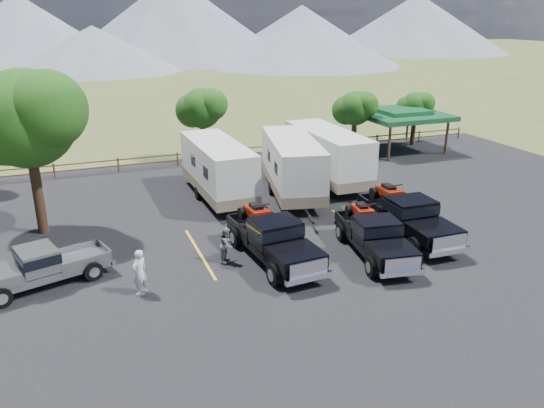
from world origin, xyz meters
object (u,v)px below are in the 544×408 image
object	(u,v)px
trailer_center	(292,166)
pickup_silver	(42,266)
rig_left	(273,237)
tree_big_nw	(25,119)
trailer_right	(327,156)
pavilion	(401,114)
rig_center	(374,235)
trailer_left	(218,170)
rig_right	(407,215)
person_b	(227,245)
person_a	(140,272)

from	to	relation	value
trailer_center	pickup_silver	size ratio (longest dim) A/B	1.74
rig_left	tree_big_nw	bearing A→B (deg)	139.56
tree_big_nw	rig_left	size ratio (longest dim) A/B	1.22
pickup_silver	trailer_right	bearing A→B (deg)	98.81
pavilion	trailer_center	size ratio (longest dim) A/B	0.64
rig_left	pavilion	bearing A→B (deg)	37.74
rig_center	trailer_left	size ratio (longest dim) A/B	0.64
rig_center	trailer_left	bearing A→B (deg)	122.91
rig_right	trailer_left	bearing A→B (deg)	130.67
tree_big_nw	trailer_left	distance (m)	10.28
trailer_left	rig_left	bearing A→B (deg)	-91.14
rig_center	trailer_center	world-z (taller)	trailer_center
rig_right	person_b	xyz separation A→B (m)	(-8.74, 0.35, -0.25)
trailer_left	person_b	size ratio (longest dim) A/B	5.94
trailer_left	trailer_center	world-z (taller)	trailer_center
rig_center	rig_right	bearing A→B (deg)	35.03
trailer_center	trailer_right	distance (m)	3.28
person_a	person_b	bearing A→B (deg)	167.37
rig_left	person_b	size ratio (longest dim) A/B	4.08
trailer_left	trailer_right	world-z (taller)	trailer_right
pickup_silver	person_b	bearing A→B (deg)	67.98
trailer_right	pickup_silver	size ratio (longest dim) A/B	1.73
trailer_right	person_b	distance (m)	12.43
tree_big_nw	rig_center	world-z (taller)	tree_big_nw
person_b	pavilion	bearing A→B (deg)	-15.04
tree_big_nw	rig_left	bearing A→B (deg)	-35.85
person_a	person_b	xyz separation A→B (m)	(3.84, 1.47, -0.12)
pickup_silver	person_b	xyz separation A→B (m)	(7.27, -0.61, -0.03)
pavilion	trailer_center	distance (m)	14.06
rig_left	rig_right	xyz separation A→B (m)	(6.84, 0.10, 0.03)
rig_left	trailer_right	size ratio (longest dim) A/B	0.67
trailer_right	person_a	distance (m)	16.29
rig_right	pickup_silver	bearing A→B (deg)	178.43
trailer_center	person_a	xyz separation A→B (m)	(-9.86, -8.60, -0.85)
tree_big_nw	trailer_center	size ratio (longest dim) A/B	0.81
pickup_silver	person_b	world-z (taller)	pickup_silver
rig_left	trailer_right	xyz separation A→B (m)	(7.07, 9.00, 0.73)
trailer_center	person_a	world-z (taller)	trailer_center
pavilion	rig_center	distance (m)	19.90
pickup_silver	person_b	distance (m)	7.30
person_a	pavilion	bearing A→B (deg)	-177.93
pavilion	rig_right	distance (m)	17.45
rig_right	rig_center	bearing A→B (deg)	-152.10
person_b	pickup_silver	bearing A→B (deg)	121.87
trailer_left	trailer_center	distance (m)	4.26
person_b	tree_big_nw	bearing A→B (deg)	86.41
tree_big_nw	rig_left	world-z (taller)	tree_big_nw
tree_big_nw	person_b	world-z (taller)	tree_big_nw
tree_big_nw	trailer_center	xyz separation A→B (m)	(13.49, 0.81, -3.81)
trailer_center	pickup_silver	world-z (taller)	trailer_center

